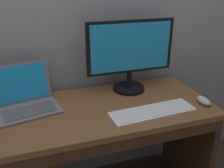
{
  "coord_description": "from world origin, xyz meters",
  "views": [
    {
      "loc": [
        -0.28,
        -1.24,
        1.47
      ],
      "look_at": [
        0.12,
        0.0,
        0.9
      ],
      "focal_mm": 39.55,
      "sensor_mm": 36.0,
      "label": 1
    }
  ],
  "objects_px": {
    "wired_keyboard": "(153,112)",
    "computer_mouse": "(203,101)",
    "laptop_space_gray": "(26,100)",
    "external_monitor": "(130,55)"
  },
  "relations": [
    {
      "from": "wired_keyboard",
      "to": "computer_mouse",
      "type": "relative_size",
      "value": 4.44
    },
    {
      "from": "external_monitor",
      "to": "computer_mouse",
      "type": "xyz_separation_m",
      "value": [
        0.36,
        -0.32,
        -0.23
      ]
    },
    {
      "from": "laptop_space_gray",
      "to": "external_monitor",
      "type": "bearing_deg",
      "value": 4.27
    },
    {
      "from": "external_monitor",
      "to": "computer_mouse",
      "type": "height_order",
      "value": "external_monitor"
    },
    {
      "from": "laptop_space_gray",
      "to": "external_monitor",
      "type": "distance_m",
      "value": 0.69
    },
    {
      "from": "laptop_space_gray",
      "to": "external_monitor",
      "type": "xyz_separation_m",
      "value": [
        0.66,
        0.05,
        0.19
      ]
    },
    {
      "from": "laptop_space_gray",
      "to": "computer_mouse",
      "type": "height_order",
      "value": "laptop_space_gray"
    },
    {
      "from": "laptop_space_gray",
      "to": "computer_mouse",
      "type": "bearing_deg",
      "value": -14.78
    },
    {
      "from": "computer_mouse",
      "to": "laptop_space_gray",
      "type": "bearing_deg",
      "value": 163.57
    },
    {
      "from": "laptop_space_gray",
      "to": "computer_mouse",
      "type": "relative_size",
      "value": 3.38
    }
  ]
}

